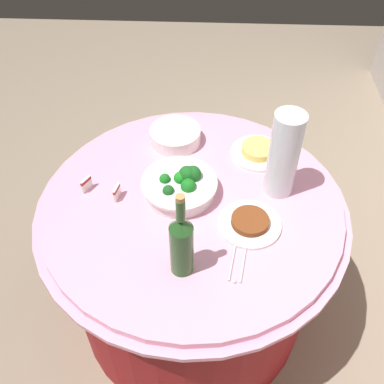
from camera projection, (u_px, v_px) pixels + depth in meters
ground_plane at (192, 305)px, 2.17m from camera, size 6.00×6.00×0.00m
buffet_table at (192, 260)px, 1.90m from camera, size 1.16×1.16×0.74m
broccoli_bowl at (180, 186)px, 1.64m from camera, size 0.28×0.28×0.11m
plate_stack at (175, 136)px, 1.86m from camera, size 0.21×0.21×0.06m
wine_bottle at (181, 243)px, 1.35m from camera, size 0.07×0.07×0.34m
decorative_fruit_vase at (283, 157)px, 1.57m from camera, size 0.11×0.11×0.34m
serving_tongs at (238, 263)px, 1.45m from camera, size 0.17×0.07×0.01m
food_plate_stir_fry at (250, 223)px, 1.55m from camera, size 0.22×0.22×0.03m
food_plate_noodles at (258, 151)px, 1.81m from camera, size 0.22×0.22×0.04m
label_placard_front at (117, 192)px, 1.63m from camera, size 0.05×0.02×0.05m
label_placard_mid at (86, 184)px, 1.66m from camera, size 0.05×0.03×0.05m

